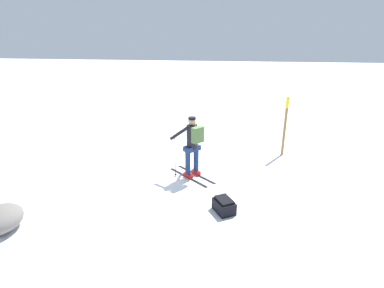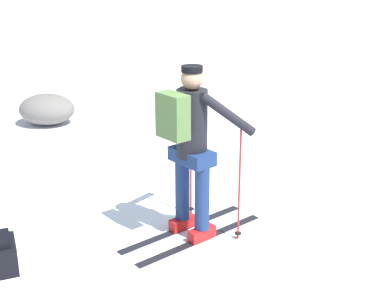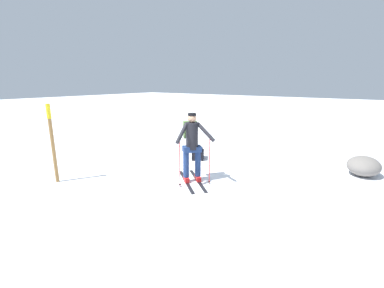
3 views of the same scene
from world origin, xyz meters
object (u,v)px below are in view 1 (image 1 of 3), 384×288
(trail_marker, at_px, (285,122))
(rock_boulder, at_px, (0,219))
(skier, at_px, (192,143))
(dropped_backpack, at_px, (224,205))

(trail_marker, distance_m, rock_boulder, 8.28)
(skier, relative_size, trail_marker, 0.88)
(skier, distance_m, trail_marker, 3.49)
(skier, height_order, dropped_backpack, skier)
(dropped_backpack, distance_m, rock_boulder, 4.79)
(rock_boulder, bearing_deg, dropped_backpack, -73.16)
(dropped_backpack, xyz_separation_m, trail_marker, (3.80, -1.80, 1.00))
(dropped_backpack, bearing_deg, trail_marker, -25.38)
(dropped_backpack, relative_size, trail_marker, 0.32)
(skier, distance_m, dropped_backpack, 2.16)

